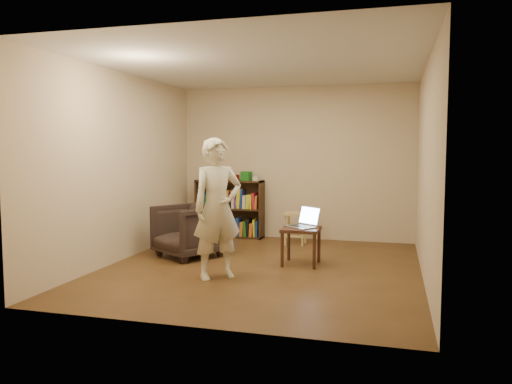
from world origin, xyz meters
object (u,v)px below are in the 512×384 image
(side_table, at_px, (301,234))
(bookshelf, at_px, (230,212))
(stool, at_px, (295,219))
(person, at_px, (217,209))
(laptop, at_px, (304,223))
(armchair, at_px, (188,231))

(side_table, bearing_deg, bookshelf, 132.00)
(stool, distance_m, person, 2.44)
(stool, xyz_separation_m, laptop, (0.37, -1.35, 0.15))
(stool, xyz_separation_m, armchair, (-1.30, -1.34, -0.04))
(side_table, bearing_deg, armchair, 177.98)
(stool, distance_m, laptop, 1.41)
(laptop, bearing_deg, stool, 142.21)
(person, bearing_deg, side_table, 5.27)
(stool, xyz_separation_m, person, (-0.49, -2.35, 0.42))
(bookshelf, height_order, laptop, bookshelf)
(bookshelf, relative_size, stool, 2.33)
(stool, relative_size, person, 0.31)
(armchair, bearing_deg, laptop, 31.87)
(stool, bearing_deg, person, -101.83)
(bookshelf, height_order, stool, bookshelf)
(stool, relative_size, laptop, 1.02)
(stool, bearing_deg, bookshelf, 163.60)
(bookshelf, relative_size, laptop, 2.37)
(side_table, bearing_deg, stool, 103.88)
(laptop, bearing_deg, bookshelf, 170.14)
(stool, height_order, armchair, armchair)
(bookshelf, height_order, armchair, bookshelf)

